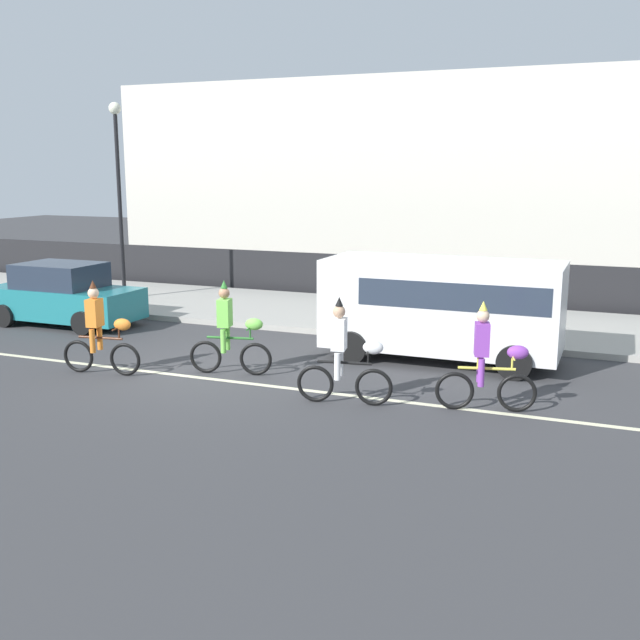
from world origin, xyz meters
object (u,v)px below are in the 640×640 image
at_px(parade_cyclist_zebra, 345,358).
at_px(parked_van_white, 445,302).
at_px(parade_cyclist_lime, 231,334).
at_px(parade_cyclist_purple, 488,363).
at_px(parade_cyclist_orange, 101,333).
at_px(street_lamp_post, 118,172).
at_px(parked_car_teal, 64,296).

xyz_separation_m(parade_cyclist_zebra, parked_van_white, (0.94, 3.68, 0.44)).
height_order(parade_cyclist_lime, parade_cyclist_purple, same).
distance_m(parade_cyclist_orange, parked_van_white, 7.20).
bearing_deg(parade_cyclist_purple, street_lamp_post, 152.28).
distance_m(parade_cyclist_purple, street_lamp_post, 14.14).
bearing_deg(parade_cyclist_purple, parked_car_teal, 165.11).
xyz_separation_m(parade_cyclist_orange, parade_cyclist_lime, (2.43, 0.97, 0.00)).
relative_size(parade_cyclist_orange, parked_van_white, 0.38).
bearing_deg(parked_car_teal, street_lamp_post, 98.78).
bearing_deg(parade_cyclist_zebra, parked_car_teal, 158.59).
relative_size(parade_cyclist_purple, street_lamp_post, 0.33).
bearing_deg(parade_cyclist_lime, parade_cyclist_purple, -4.70).
bearing_deg(parade_cyclist_lime, parked_van_white, 35.91).
xyz_separation_m(parade_cyclist_lime, street_lamp_post, (-7.01, 5.98, 3.15)).
xyz_separation_m(parade_cyclist_orange, parade_cyclist_zebra, (5.23, 0.00, 0.00)).
relative_size(parade_cyclist_orange, parade_cyclist_lime, 1.00).
bearing_deg(street_lamp_post, parade_cyclist_orange, -56.62).
height_order(parade_cyclist_orange, parade_cyclist_purple, same).
bearing_deg(parade_cyclist_lime, parade_cyclist_zebra, -19.04).
xyz_separation_m(parked_van_white, parked_car_teal, (-10.24, -0.03, -0.50)).
relative_size(parade_cyclist_lime, parked_car_teal, 0.47).
distance_m(parade_cyclist_orange, parade_cyclist_zebra, 5.23).
bearing_deg(parade_cyclist_zebra, parade_cyclist_lime, 160.96).
relative_size(parade_cyclist_lime, parked_van_white, 0.38).
xyz_separation_m(parade_cyclist_zebra, parade_cyclist_purple, (2.38, 0.54, 0.00)).
distance_m(parade_cyclist_lime, parked_car_teal, 7.03).
xyz_separation_m(parade_cyclist_orange, street_lamp_post, (-4.58, 6.96, 3.15)).
xyz_separation_m(parade_cyclist_purple, parked_car_teal, (-11.69, 3.11, -0.06)).
distance_m(parade_cyclist_orange, parade_cyclist_lime, 2.61).
bearing_deg(parade_cyclist_zebra, street_lamp_post, 144.69).
relative_size(parade_cyclist_purple, parked_car_teal, 0.47).
xyz_separation_m(parade_cyclist_zebra, parked_car_teal, (-9.31, 3.65, -0.06)).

